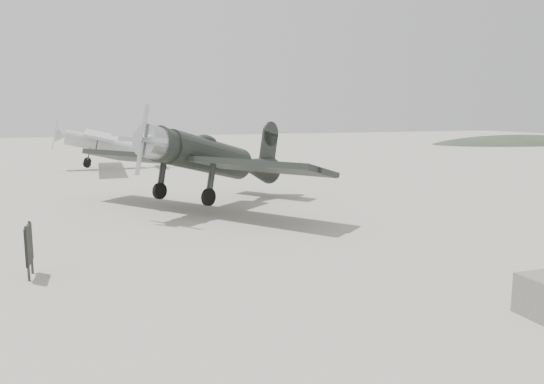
% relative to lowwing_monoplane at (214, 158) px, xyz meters
% --- Properties ---
extents(ground, '(160.00, 160.00, 0.00)m').
position_rel_lowwing_monoplane_xyz_m(ground, '(1.38, -6.51, -2.28)').
color(ground, '#A09D8E').
rests_on(ground, ground).
extents(hill_northeast, '(32.00, 16.00, 5.20)m').
position_rel_lowwing_monoplane_xyz_m(hill_northeast, '(51.38, 33.49, -2.28)').
color(hill_northeast, '#2D3829').
rests_on(hill_northeast, ground).
extents(lowwing_monoplane, '(10.90, 12.20, 4.32)m').
position_rel_lowwing_monoplane_xyz_m(lowwing_monoplane, '(0.00, 0.00, 0.00)').
color(lowwing_monoplane, black).
rests_on(lowwing_monoplane, ground).
extents(highwing_monoplane, '(8.31, 11.67, 3.33)m').
position_rel_lowwing_monoplane_xyz_m(highwing_monoplane, '(-3.83, 19.02, -0.20)').
color(highwing_monoplane, '#AAADAF').
rests_on(highwing_monoplane, ground).
extents(sign_board, '(0.13, 1.03, 1.49)m').
position_rel_lowwing_monoplane_xyz_m(sign_board, '(-7.31, -8.85, -1.39)').
color(sign_board, '#333333').
rests_on(sign_board, ground).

